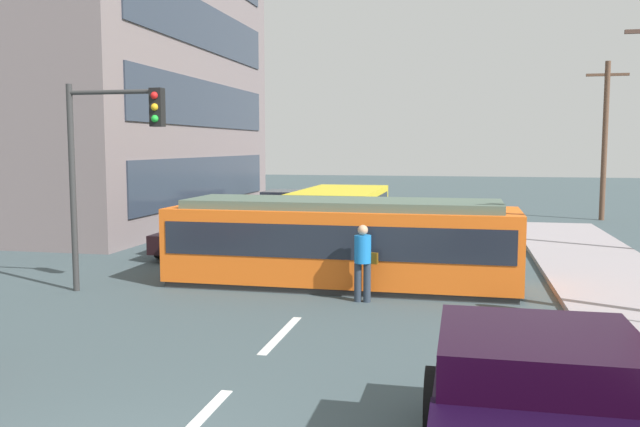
# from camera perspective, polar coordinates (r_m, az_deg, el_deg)

# --- Properties ---
(ground_plane) EXTENTS (120.00, 120.00, 0.00)m
(ground_plane) POSITION_cam_1_polar(r_m,az_deg,el_deg) (15.83, 0.52, -6.40)
(ground_plane) COLOR #3C4C50
(lane_stripe_1) EXTENTS (0.16, 2.40, 0.01)m
(lane_stripe_1) POSITION_cam_1_polar(r_m,az_deg,el_deg) (8.48, -10.87, -17.51)
(lane_stripe_1) COLOR silver
(lane_stripe_1) RESTS_ON ground
(lane_stripe_2) EXTENTS (0.16, 2.40, 0.01)m
(lane_stripe_2) POSITION_cam_1_polar(r_m,az_deg,el_deg) (12.05, -3.35, -10.31)
(lane_stripe_2) COLOR silver
(lane_stripe_2) RESTS_ON ground
(lane_stripe_3) EXTENTS (0.16, 2.40, 0.01)m
(lane_stripe_3) POSITION_cam_1_polar(r_m,az_deg,el_deg) (22.06, 3.86, -2.92)
(lane_stripe_3) COLOR silver
(lane_stripe_3) RESTS_ON ground
(lane_stripe_4) EXTENTS (0.16, 2.40, 0.01)m
(lane_stripe_4) POSITION_cam_1_polar(r_m,az_deg,el_deg) (27.96, 5.61, -1.09)
(lane_stripe_4) COLOR silver
(lane_stripe_4) RESTS_ON ground
(corner_building) EXTENTS (14.48, 16.90, 19.20)m
(corner_building) POSITION_cam_1_polar(r_m,az_deg,el_deg) (32.92, -21.98, 16.35)
(corner_building) COLOR slate
(corner_building) RESTS_ON ground
(streetcar_tram) EXTENTS (8.29, 2.59, 2.08)m
(streetcar_tram) POSITION_cam_1_polar(r_m,az_deg,el_deg) (15.99, 1.89, -2.37)
(streetcar_tram) COLOR orange
(streetcar_tram) RESTS_ON ground
(city_bus) EXTENTS (2.59, 5.55, 1.92)m
(city_bus) POSITION_cam_1_polar(r_m,az_deg,el_deg) (22.01, 1.77, -0.07)
(city_bus) COLOR gold
(city_bus) RESTS_ON ground
(pedestrian_crossing) EXTENTS (0.51, 0.36, 1.67)m
(pedestrian_crossing) POSITION_cam_1_polar(r_m,az_deg,el_deg) (14.31, 3.71, -3.87)
(pedestrian_crossing) COLOR #293442
(pedestrian_crossing) RESTS_ON ground
(parked_sedan_mid) EXTENTS (1.93, 4.52, 1.19)m
(parked_sedan_mid) POSITION_cam_1_polar(r_m,az_deg,el_deg) (21.26, -9.93, -1.64)
(parked_sedan_mid) COLOR black
(parked_sedan_mid) RESTS_ON ground
(parked_sedan_far) EXTENTS (2.14, 4.58, 1.19)m
(parked_sedan_far) POSITION_cam_1_polar(r_m,az_deg,el_deg) (27.05, -6.80, -0.01)
(parked_sedan_far) COLOR black
(parked_sedan_far) RESTS_ON ground
(parked_sedan_furthest) EXTENTS (2.04, 4.18, 1.19)m
(parked_sedan_furthest) POSITION_cam_1_polar(r_m,az_deg,el_deg) (32.41, -3.22, 0.98)
(parked_sedan_furthest) COLOR #9F270C
(parked_sedan_furthest) RESTS_ON ground
(traffic_light_mast) EXTENTS (2.35, 0.33, 4.74)m
(traffic_light_mast) POSITION_cam_1_polar(r_m,az_deg,el_deg) (15.72, -17.70, 5.39)
(traffic_light_mast) COLOR #333333
(traffic_light_mast) RESTS_ON ground
(utility_pole_far) EXTENTS (1.80, 0.24, 7.10)m
(utility_pole_far) POSITION_cam_1_polar(r_m,az_deg,el_deg) (32.60, 23.23, 6.01)
(utility_pole_far) COLOR brown
(utility_pole_far) RESTS_ON ground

